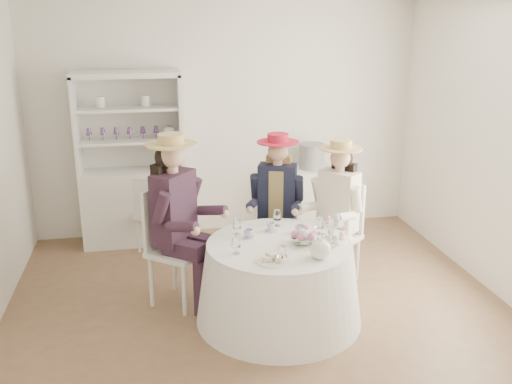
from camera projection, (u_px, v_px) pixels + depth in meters
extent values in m
plane|color=brown|center=(258.00, 305.00, 5.21)|extent=(4.50, 4.50, 0.00)
plane|color=white|center=(226.00, 120.00, 6.68)|extent=(4.50, 0.00, 4.50)
plane|color=white|center=(332.00, 257.00, 2.93)|extent=(4.50, 0.00, 4.50)
plane|color=white|center=(500.00, 150.00, 5.20)|extent=(0.00, 4.50, 4.50)
cone|color=white|center=(279.00, 282.00, 4.88)|extent=(1.43, 1.43, 0.68)
cylinder|color=white|center=(279.00, 244.00, 4.77)|extent=(1.23, 1.23, 0.02)
cube|color=silver|center=(135.00, 206.00, 6.52)|extent=(1.23, 0.84, 0.86)
cube|color=silver|center=(129.00, 120.00, 6.41)|extent=(1.08, 0.48, 1.06)
cube|color=silver|center=(126.00, 74.00, 6.07)|extent=(1.23, 0.84, 0.06)
cube|color=silver|center=(76.00, 125.00, 6.13)|extent=(0.20, 0.41, 1.06)
cube|color=silver|center=(180.00, 122.00, 6.33)|extent=(0.20, 0.41, 1.06)
cube|color=silver|center=(130.00, 140.00, 6.29)|extent=(1.14, 0.77, 0.03)
cube|color=silver|center=(128.00, 108.00, 6.18)|extent=(1.14, 0.77, 0.03)
sphere|color=white|center=(169.00, 132.00, 6.34)|extent=(0.13, 0.13, 0.13)
cube|color=silver|center=(310.00, 199.00, 6.89)|extent=(0.51, 0.51, 0.78)
cylinder|color=black|center=(312.00, 156.00, 6.73)|extent=(0.39, 0.39, 0.30)
cube|color=silver|center=(178.00, 252.00, 5.11)|extent=(0.63, 0.63, 0.04)
cylinder|color=silver|center=(184.00, 290.00, 4.96)|extent=(0.04, 0.04, 0.49)
cylinder|color=silver|center=(206.00, 274.00, 5.26)|extent=(0.04, 0.04, 0.49)
cylinder|color=silver|center=(151.00, 281.00, 5.12)|extent=(0.04, 0.04, 0.49)
cylinder|color=silver|center=(175.00, 266.00, 5.42)|extent=(0.04, 0.04, 0.49)
cube|color=silver|center=(158.00, 216.00, 5.11)|extent=(0.29, 0.35, 0.56)
cube|color=black|center=(174.00, 208.00, 5.00)|extent=(0.43, 0.45, 0.65)
cube|color=black|center=(183.00, 249.00, 4.94)|extent=(0.39, 0.35, 0.13)
cylinder|color=black|center=(200.00, 288.00, 4.97)|extent=(0.11, 0.11, 0.51)
cylinder|color=black|center=(162.00, 208.00, 4.76)|extent=(0.21, 0.20, 0.31)
cube|color=black|center=(196.00, 241.00, 5.11)|extent=(0.39, 0.35, 0.13)
cylinder|color=black|center=(212.00, 279.00, 5.14)|extent=(0.11, 0.11, 0.51)
cylinder|color=black|center=(193.00, 193.00, 5.15)|extent=(0.21, 0.20, 0.31)
cylinder|color=#D8A889|center=(172.00, 170.00, 4.89)|extent=(0.10, 0.10, 0.09)
sphere|color=#D8A889|center=(172.00, 156.00, 4.85)|extent=(0.21, 0.21, 0.21)
sphere|color=black|center=(167.00, 157.00, 4.88)|extent=(0.21, 0.21, 0.21)
cube|color=black|center=(165.00, 186.00, 4.98)|extent=(0.24, 0.26, 0.42)
cylinder|color=tan|center=(171.00, 144.00, 4.82)|extent=(0.45, 0.45, 0.01)
cylinder|color=tan|center=(171.00, 139.00, 4.81)|extent=(0.22, 0.22, 0.09)
cube|color=silver|center=(277.00, 230.00, 5.74)|extent=(0.52, 0.52, 0.04)
cylinder|color=silver|center=(258.00, 257.00, 5.69)|extent=(0.04, 0.04, 0.45)
cylinder|color=silver|center=(291.00, 259.00, 5.63)|extent=(0.04, 0.04, 0.45)
cylinder|color=silver|center=(263.00, 244.00, 5.99)|extent=(0.04, 0.04, 0.45)
cylinder|color=silver|center=(294.00, 246.00, 5.94)|extent=(0.04, 0.04, 0.45)
cube|color=silver|center=(279.00, 198.00, 5.83)|extent=(0.37, 0.16, 0.51)
cube|color=#181B30|center=(277.00, 193.00, 5.65)|extent=(0.42, 0.32, 0.59)
cube|color=tan|center=(277.00, 193.00, 5.65)|extent=(0.21, 0.26, 0.51)
cube|color=#181B30|center=(266.00, 226.00, 5.62)|extent=(0.24, 0.37, 0.12)
cylinder|color=#181B30|center=(264.00, 260.00, 5.57)|extent=(0.10, 0.10, 0.47)
cylinder|color=#181B30|center=(256.00, 187.00, 5.62)|extent=(0.15, 0.20, 0.28)
cube|color=#181B30|center=(284.00, 227.00, 5.59)|extent=(0.24, 0.37, 0.12)
cylinder|color=#181B30|center=(282.00, 262.00, 5.55)|extent=(0.10, 0.10, 0.47)
cylinder|color=#181B30|center=(298.00, 189.00, 5.56)|extent=(0.15, 0.20, 0.28)
cylinder|color=#D8A889|center=(278.00, 163.00, 5.55)|extent=(0.09, 0.09, 0.08)
sphere|color=#D8A889|center=(278.00, 151.00, 5.52)|extent=(0.19, 0.19, 0.19)
sphere|color=tan|center=(278.00, 152.00, 5.57)|extent=(0.19, 0.19, 0.19)
cube|color=tan|center=(278.00, 174.00, 5.67)|extent=(0.26, 0.16, 0.39)
cylinder|color=red|center=(278.00, 142.00, 5.49)|extent=(0.41, 0.41, 0.01)
cylinder|color=red|center=(278.00, 138.00, 5.48)|extent=(0.20, 0.20, 0.08)
cube|color=silver|center=(336.00, 238.00, 5.55)|extent=(0.57, 0.57, 0.04)
cylinder|color=silver|center=(312.00, 260.00, 5.60)|extent=(0.04, 0.04, 0.44)
cylinder|color=silver|center=(340.00, 269.00, 5.41)|extent=(0.04, 0.04, 0.44)
cylinder|color=silver|center=(330.00, 250.00, 5.84)|extent=(0.04, 0.04, 0.44)
cylinder|color=silver|center=(357.00, 259.00, 5.64)|extent=(0.04, 0.04, 0.44)
cube|color=silver|center=(347.00, 207.00, 5.61)|extent=(0.27, 0.31, 0.50)
cube|color=white|center=(338.00, 201.00, 5.46)|extent=(0.39, 0.41, 0.59)
cube|color=white|center=(321.00, 231.00, 5.49)|extent=(0.35, 0.32, 0.12)
cylinder|color=white|center=(312.00, 265.00, 5.48)|extent=(0.10, 0.10, 0.46)
cylinder|color=white|center=(318.00, 191.00, 5.53)|extent=(0.19, 0.18, 0.28)
cube|color=white|center=(337.00, 236.00, 5.38)|extent=(0.35, 0.32, 0.12)
cylinder|color=white|center=(328.00, 270.00, 5.37)|extent=(0.10, 0.10, 0.46)
cylinder|color=white|center=(356.00, 199.00, 5.28)|extent=(0.19, 0.18, 0.28)
cylinder|color=#D8A889|center=(340.00, 169.00, 5.36)|extent=(0.09, 0.09, 0.08)
sphere|color=#D8A889|center=(340.00, 158.00, 5.33)|extent=(0.19, 0.19, 0.19)
sphere|color=black|center=(343.00, 159.00, 5.37)|extent=(0.19, 0.19, 0.19)
cube|color=black|center=(344.00, 182.00, 5.46)|extent=(0.22, 0.24, 0.38)
cylinder|color=tan|center=(341.00, 148.00, 5.30)|extent=(0.40, 0.40, 0.01)
cylinder|color=tan|center=(341.00, 144.00, 5.29)|extent=(0.20, 0.20, 0.08)
cube|color=silver|center=(154.00, 214.00, 6.35)|extent=(0.44, 0.44, 0.04)
cylinder|color=silver|center=(170.00, 227.00, 6.54)|extent=(0.03, 0.03, 0.39)
cylinder|color=silver|center=(146.00, 227.00, 6.56)|extent=(0.03, 0.03, 0.39)
cylinder|color=silver|center=(164.00, 237.00, 6.27)|extent=(0.03, 0.03, 0.39)
cylinder|color=silver|center=(139.00, 236.00, 6.29)|extent=(0.03, 0.03, 0.39)
cube|color=silver|center=(149.00, 198.00, 6.13)|extent=(0.33, 0.12, 0.44)
imported|color=white|center=(249.00, 234.00, 4.88)|extent=(0.09, 0.09, 0.07)
imported|color=white|center=(271.00, 228.00, 5.02)|extent=(0.10, 0.10, 0.07)
imported|color=white|center=(300.00, 230.00, 4.97)|extent=(0.09, 0.09, 0.07)
imported|color=white|center=(303.00, 240.00, 4.76)|extent=(0.26, 0.26, 0.05)
sphere|color=pink|center=(312.00, 235.00, 4.72)|extent=(0.07, 0.07, 0.07)
sphere|color=white|center=(310.00, 234.00, 4.75)|extent=(0.07, 0.07, 0.07)
sphere|color=pink|center=(306.00, 233.00, 4.76)|extent=(0.07, 0.07, 0.07)
sphere|color=white|center=(302.00, 233.00, 4.76)|extent=(0.07, 0.07, 0.07)
sphere|color=pink|center=(299.00, 235.00, 4.73)|extent=(0.07, 0.07, 0.07)
sphere|color=white|center=(299.00, 236.00, 4.70)|extent=(0.07, 0.07, 0.07)
sphere|color=pink|center=(301.00, 237.00, 4.67)|extent=(0.07, 0.07, 0.07)
sphere|color=white|center=(305.00, 238.00, 4.66)|extent=(0.07, 0.07, 0.07)
sphere|color=pink|center=(309.00, 238.00, 4.66)|extent=(0.07, 0.07, 0.07)
sphere|color=white|center=(312.00, 237.00, 4.69)|extent=(0.07, 0.07, 0.07)
sphere|color=white|center=(320.00, 249.00, 4.46)|extent=(0.17, 0.17, 0.17)
cylinder|color=white|center=(333.00, 247.00, 4.47)|extent=(0.10, 0.03, 0.08)
cylinder|color=white|center=(321.00, 240.00, 4.43)|extent=(0.04, 0.04, 0.02)
cylinder|color=white|center=(274.00, 260.00, 4.42)|extent=(0.28, 0.28, 0.01)
cube|color=beige|center=(267.00, 259.00, 4.39)|extent=(0.06, 0.04, 0.03)
cube|color=beige|center=(274.00, 256.00, 4.41)|extent=(0.07, 0.06, 0.03)
cube|color=beige|center=(280.00, 256.00, 4.45)|extent=(0.08, 0.07, 0.03)
cube|color=beige|center=(270.00, 254.00, 4.45)|extent=(0.08, 0.08, 0.03)
cube|color=beige|center=(279.00, 259.00, 4.38)|extent=(0.07, 0.08, 0.03)
cylinder|color=white|center=(333.00, 240.00, 4.82)|extent=(0.23, 0.23, 0.01)
cylinder|color=white|center=(333.00, 232.00, 4.80)|extent=(0.02, 0.02, 0.15)
cylinder|color=white|center=(334.00, 224.00, 4.78)|extent=(0.17, 0.17, 0.01)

